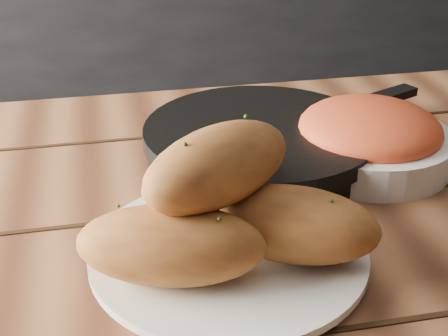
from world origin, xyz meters
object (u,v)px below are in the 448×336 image
plate (228,254)px  skillet (262,142)px  bowl (369,137)px  bread_rolls (223,205)px

plate → skillet: bearing=67.2°
plate → bowl: bearing=38.8°
plate → bowl: size_ratio=1.27×
plate → bread_rolls: (-0.01, -0.00, 0.06)m
skillet → bowl: (0.12, -0.03, 0.01)m
plate → bread_rolls: 0.06m
bread_rolls → bowl: size_ratio=1.39×
bowl → plate: bearing=-141.2°
skillet → bowl: bowl is taller
plate → skillet: skillet is taller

